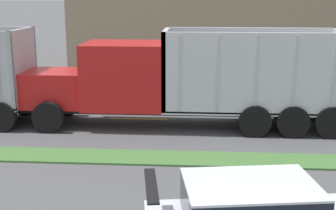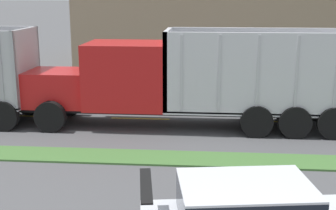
# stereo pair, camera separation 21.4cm
# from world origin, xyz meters

# --- Properties ---
(grass_verge) EXTENTS (120.00, 1.29, 0.06)m
(grass_verge) POSITION_xyz_m (0.00, 10.52, 0.03)
(grass_verge) COLOR #477538
(grass_verge) RESTS_ON ground_plane
(centre_line_3) EXTENTS (2.40, 0.14, 0.01)m
(centre_line_3) POSITION_xyz_m (-8.05, 15.17, 0.00)
(centre_line_3) COLOR yellow
(centre_line_3) RESTS_ON ground_plane
(centre_line_4) EXTENTS (2.40, 0.14, 0.01)m
(centre_line_4) POSITION_xyz_m (-2.65, 15.17, 0.00)
(centre_line_4) COLOR yellow
(centre_line_4) RESTS_ON ground_plane
(centre_line_5) EXTENTS (2.40, 0.14, 0.01)m
(centre_line_5) POSITION_xyz_m (2.75, 15.17, 0.00)
(centre_line_5) COLOR yellow
(centre_line_5) RESTS_ON ground_plane
(dump_truck_lead) EXTENTS (11.97, 2.74, 3.68)m
(dump_truck_lead) POSITION_xyz_m (-1.77, 14.25, 1.68)
(dump_truck_lead) COLOR black
(dump_truck_lead) RESTS_ON ground_plane
(store_building_backdrop) EXTENTS (24.91, 12.10, 6.44)m
(store_building_backdrop) POSITION_xyz_m (3.49, 33.11, 3.22)
(store_building_backdrop) COLOR #9E896B
(store_building_backdrop) RESTS_ON ground_plane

